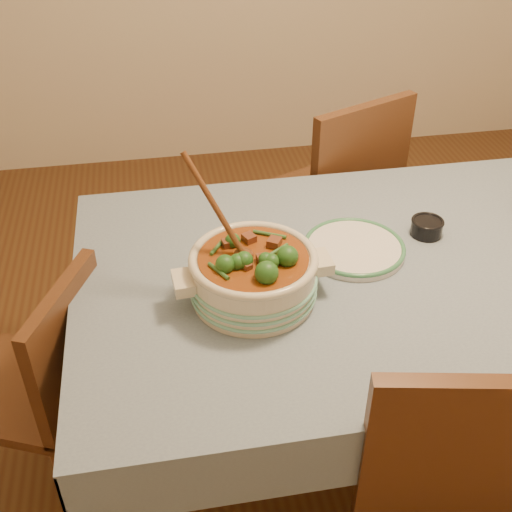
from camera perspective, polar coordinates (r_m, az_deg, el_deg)
The scene contains 7 objects.
floor at distance 2.35m, azimuth 8.62°, elevation -15.83°, with size 4.50×4.50×0.00m, color #4B2915.
dining_table at distance 1.88m, azimuth 10.42°, elevation -3.16°, with size 1.68×1.08×0.76m.
stew_casserole at distance 1.63m, azimuth -0.25°, elevation -1.41°, with size 0.42×0.34×0.39m.
white_plate at distance 1.86m, azimuth 8.73°, elevation 0.74°, with size 0.34×0.34×0.03m.
condiment_bowl at distance 1.97m, azimuth 14.95°, elevation 2.57°, with size 0.11×0.11×0.05m.
chair_far at distance 2.58m, azimuth 7.30°, elevation 5.59°, with size 0.58×0.58×0.95m.
chair_left at distance 1.97m, azimuth -18.03°, elevation -10.52°, with size 0.49×0.49×0.81m.
Camera 1 is at (-0.58, -1.35, 1.83)m, focal length 45.00 mm.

